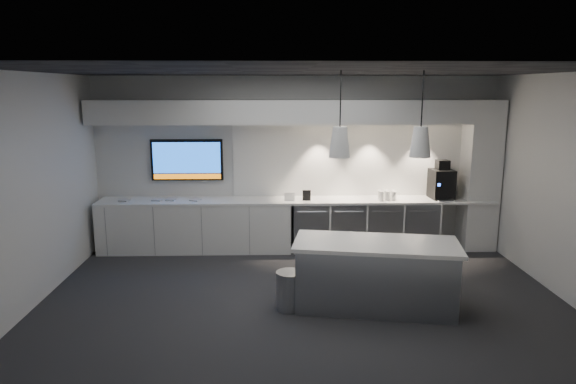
{
  "coord_description": "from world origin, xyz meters",
  "views": [
    {
      "loc": [
        -0.38,
        -6.49,
        2.8
      ],
      "look_at": [
        -0.17,
        1.1,
        1.25
      ],
      "focal_mm": 32.0,
      "sensor_mm": 36.0,
      "label": 1
    }
  ],
  "objects_px": {
    "coffee_machine": "(442,183)",
    "wall_tv": "(187,160)",
    "island": "(375,275)",
    "bin": "(290,290)"
  },
  "relations": [
    {
      "from": "island",
      "to": "coffee_machine",
      "type": "relative_size",
      "value": 3.26
    },
    {
      "from": "wall_tv",
      "to": "coffee_machine",
      "type": "relative_size",
      "value": 1.86
    },
    {
      "from": "wall_tv",
      "to": "bin",
      "type": "distance_m",
      "value": 3.49
    },
    {
      "from": "wall_tv",
      "to": "island",
      "type": "relative_size",
      "value": 0.57
    },
    {
      "from": "wall_tv",
      "to": "coffee_machine",
      "type": "bearing_deg",
      "value": -3.19
    },
    {
      "from": "bin",
      "to": "coffee_machine",
      "type": "bearing_deg",
      "value": 42.58
    },
    {
      "from": "island",
      "to": "bin",
      "type": "height_order",
      "value": "island"
    },
    {
      "from": "coffee_machine",
      "to": "wall_tv",
      "type": "bearing_deg",
      "value": 173.32
    },
    {
      "from": "bin",
      "to": "coffee_machine",
      "type": "xyz_separation_m",
      "value": [
        2.72,
        2.5,
        0.93
      ]
    },
    {
      "from": "island",
      "to": "bin",
      "type": "distance_m",
      "value": 1.12
    }
  ]
}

